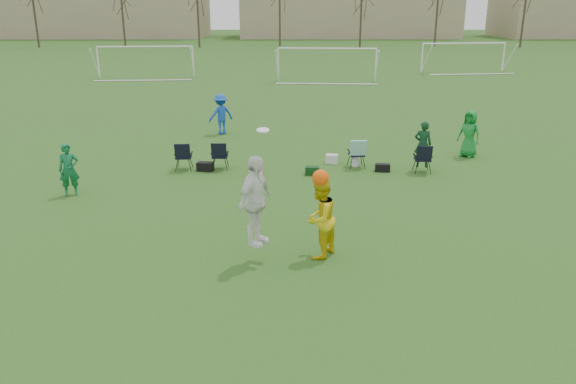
{
  "coord_description": "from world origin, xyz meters",
  "views": [
    {
      "loc": [
        1.04,
        -10.75,
        5.36
      ],
      "look_at": [
        1.06,
        1.66,
        1.25
      ],
      "focal_mm": 35.0,
      "sensor_mm": 36.0,
      "label": 1
    }
  ],
  "objects_px": {
    "fielder_green_near": "(69,170)",
    "goal_mid": "(327,55)",
    "goal_left": "(145,53)",
    "center_contest": "(289,209)",
    "goal_right": "(464,49)",
    "fielder_green_far": "(469,134)",
    "fielder_blue": "(221,114)"
  },
  "relations": [
    {
      "from": "center_contest",
      "to": "goal_left",
      "type": "bearing_deg",
      "value": 108.37
    },
    {
      "from": "goal_mid",
      "to": "goal_right",
      "type": "relative_size",
      "value": 1.01
    },
    {
      "from": "fielder_green_far",
      "to": "center_contest",
      "type": "distance_m",
      "value": 11.25
    },
    {
      "from": "fielder_green_near",
      "to": "goal_mid",
      "type": "bearing_deg",
      "value": 51.21
    },
    {
      "from": "fielder_blue",
      "to": "goal_mid",
      "type": "distance_m",
      "value": 19.31
    },
    {
      "from": "fielder_green_far",
      "to": "goal_right",
      "type": "height_order",
      "value": "goal_right"
    },
    {
      "from": "fielder_green_far",
      "to": "center_contest",
      "type": "relative_size",
      "value": 0.58
    },
    {
      "from": "fielder_green_far",
      "to": "goal_right",
      "type": "bearing_deg",
      "value": 120.16
    },
    {
      "from": "fielder_green_far",
      "to": "goal_left",
      "type": "distance_m",
      "value": 30.17
    },
    {
      "from": "fielder_green_near",
      "to": "fielder_blue",
      "type": "distance_m",
      "value": 9.19
    },
    {
      "from": "fielder_blue",
      "to": "goal_left",
      "type": "height_order",
      "value": "goal_left"
    },
    {
      "from": "fielder_blue",
      "to": "goal_right",
      "type": "xyz_separation_m",
      "value": [
        17.87,
        24.37,
        1.05
      ]
    },
    {
      "from": "fielder_green_far",
      "to": "goal_mid",
      "type": "distance_m",
      "value": 22.67
    },
    {
      "from": "fielder_green_far",
      "to": "goal_right",
      "type": "relative_size",
      "value": 0.24
    },
    {
      "from": "fielder_green_far",
      "to": "goal_left",
      "type": "relative_size",
      "value": 0.24
    },
    {
      "from": "goal_mid",
      "to": "center_contest",
      "type": "bearing_deg",
      "value": -91.35
    },
    {
      "from": "center_contest",
      "to": "goal_right",
      "type": "height_order",
      "value": "center_contest"
    },
    {
      "from": "fielder_blue",
      "to": "fielder_green_near",
      "type": "bearing_deg",
      "value": 35.54
    },
    {
      "from": "goal_left",
      "to": "goal_right",
      "type": "distance_m",
      "value": 26.31
    },
    {
      "from": "goal_left",
      "to": "goal_right",
      "type": "xyz_separation_m",
      "value": [
        26.0,
        4.0,
        0.0
      ]
    },
    {
      "from": "fielder_green_near",
      "to": "goal_left",
      "type": "bearing_deg",
      "value": 79.57
    },
    {
      "from": "fielder_green_near",
      "to": "goal_left",
      "type": "relative_size",
      "value": 0.21
    },
    {
      "from": "fielder_green_far",
      "to": "center_contest",
      "type": "xyz_separation_m",
      "value": [
        -6.74,
        -9.01,
        0.31
      ]
    },
    {
      "from": "fielder_green_near",
      "to": "center_contest",
      "type": "bearing_deg",
      "value": -54.21
    },
    {
      "from": "fielder_green_near",
      "to": "goal_right",
      "type": "bearing_deg",
      "value": 37.43
    },
    {
      "from": "fielder_green_far",
      "to": "goal_right",
      "type": "distance_m",
      "value": 29.51
    },
    {
      "from": "fielder_green_near",
      "to": "goal_left",
      "type": "height_order",
      "value": "goal_left"
    },
    {
      "from": "fielder_blue",
      "to": "goal_left",
      "type": "xyz_separation_m",
      "value": [
        -8.13,
        20.37,
        1.05
      ]
    },
    {
      "from": "fielder_green_near",
      "to": "center_contest",
      "type": "height_order",
      "value": "center_contest"
    },
    {
      "from": "center_contest",
      "to": "goal_left",
      "type": "height_order",
      "value": "center_contest"
    },
    {
      "from": "fielder_green_far",
      "to": "center_contest",
      "type": "bearing_deg",
      "value": -80.5
    },
    {
      "from": "center_contest",
      "to": "goal_left",
      "type": "relative_size",
      "value": 0.4
    }
  ]
}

